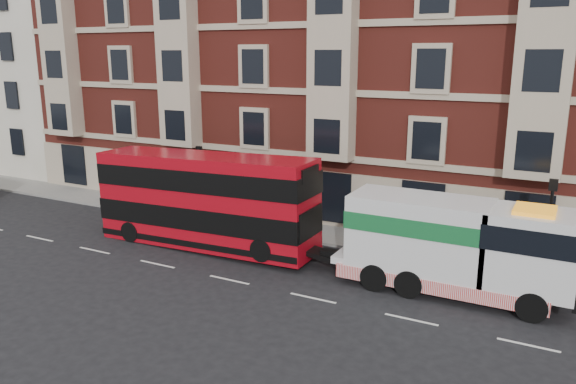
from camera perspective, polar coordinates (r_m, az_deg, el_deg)
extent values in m
plane|color=black|center=(24.68, -5.97, -8.88)|extent=(120.00, 120.00, 0.00)
cube|color=slate|center=(30.77, 1.77, -3.98)|extent=(90.00, 3.00, 0.15)
cube|color=maroon|center=(36.00, 8.00, 12.95)|extent=(45.00, 12.00, 18.00)
cube|color=beige|center=(53.95, -25.24, 11.01)|extent=(16.00, 10.00, 16.00)
cylinder|color=black|center=(32.16, -8.88, 0.49)|extent=(0.14, 0.14, 4.00)
cube|color=black|center=(31.74, -9.02, 4.18)|extent=(0.35, 0.15, 0.50)
cylinder|color=black|center=(26.12, 24.88, -3.83)|extent=(0.14, 0.14, 4.00)
cube|color=black|center=(25.61, 25.36, 0.66)|extent=(0.35, 0.15, 0.50)
cube|color=#AB0915|center=(28.16, -8.44, -0.83)|extent=(11.59, 2.59, 4.55)
cube|color=black|center=(28.34, -8.39, -2.15)|extent=(11.63, 2.65, 1.09)
cube|color=black|center=(27.89, -8.53, 1.53)|extent=(11.63, 2.65, 1.03)
cylinder|color=black|center=(30.28, -15.67, -3.89)|extent=(1.08, 0.33, 1.08)
cylinder|color=black|center=(31.92, -12.81, -2.79)|extent=(1.08, 0.33, 1.08)
cylinder|color=black|center=(25.62, -2.69, -5.90)|extent=(1.08, 0.33, 1.08)
cylinder|color=black|center=(27.55, -0.23, -4.45)|extent=(1.08, 0.33, 1.08)
cube|color=silver|center=(23.90, 15.89, -7.60)|extent=(9.31, 2.38, 0.31)
cube|color=silver|center=(23.11, 23.42, -5.44)|extent=(3.31, 2.59, 3.00)
cube|color=silver|center=(23.69, 13.18, -4.03)|extent=(5.59, 2.59, 3.00)
cube|color=#15622F|center=(23.54, 13.25, -2.84)|extent=(5.64, 2.63, 0.72)
cube|color=red|center=(24.07, 15.35, -8.33)|extent=(8.28, 2.65, 0.57)
cylinder|color=black|center=(22.63, 23.52, -10.65)|extent=(1.14, 0.36, 1.14)
cylinder|color=black|center=(24.79, 23.98, -8.55)|extent=(1.14, 0.36, 1.14)
cylinder|color=black|center=(23.25, 12.19, -9.09)|extent=(1.14, 0.41, 1.14)
cylinder|color=black|center=(25.36, 13.64, -7.19)|extent=(1.14, 0.41, 1.14)
cylinder|color=black|center=(23.63, 8.77, -8.54)|extent=(1.14, 0.41, 1.14)
cylinder|color=black|center=(25.71, 10.50, -6.73)|extent=(1.14, 0.41, 1.14)
imported|color=#1B2037|center=(36.49, -16.95, -0.29)|extent=(0.69, 0.67, 1.60)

